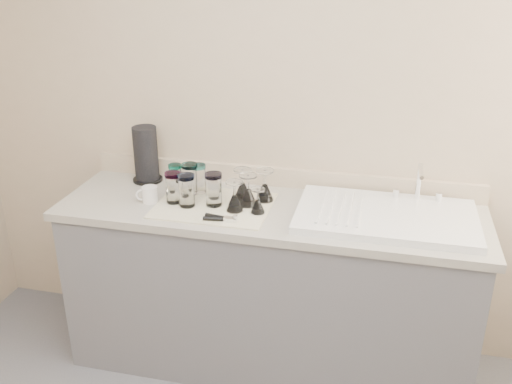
% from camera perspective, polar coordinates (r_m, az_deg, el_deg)
% --- Properties ---
extents(room_envelope, '(3.54, 3.50, 2.52)m').
position_cam_1_polar(room_envelope, '(1.44, -8.58, 2.53)').
color(room_envelope, '#58585D').
rests_on(room_envelope, ground).
extents(counter_unit, '(2.06, 0.62, 0.90)m').
position_cam_1_polar(counter_unit, '(2.97, 1.27, -9.50)').
color(counter_unit, '#5F5F63').
rests_on(counter_unit, ground).
extents(sink_unit, '(0.82, 0.50, 0.22)m').
position_cam_1_polar(sink_unit, '(2.70, 12.92, -2.33)').
color(sink_unit, white).
rests_on(sink_unit, counter_unit).
extents(dish_towel, '(0.55, 0.42, 0.01)m').
position_cam_1_polar(dish_towel, '(2.78, -4.26, -1.35)').
color(dish_towel, white).
rests_on(dish_towel, counter_unit).
extents(tumbler_teal, '(0.07, 0.07, 0.14)m').
position_cam_1_polar(tumbler_teal, '(2.95, -8.05, 1.50)').
color(tumbler_teal, white).
rests_on(tumbler_teal, dish_towel).
extents(tumbler_cyan, '(0.07, 0.07, 0.15)m').
position_cam_1_polar(tumbler_cyan, '(2.90, -5.73, 1.39)').
color(tumbler_cyan, white).
rests_on(tumbler_cyan, dish_towel).
extents(tumbler_purple, '(0.06, 0.06, 0.12)m').
position_cam_1_polar(tumbler_purple, '(2.85, -4.29, 0.75)').
color(tumbler_purple, white).
rests_on(tumbler_purple, dish_towel).
extents(tumbler_magenta, '(0.08, 0.08, 0.15)m').
position_cam_1_polar(tumbler_magenta, '(2.80, -8.26, 0.47)').
color(tumbler_magenta, white).
rests_on(tumbler_magenta, dish_towel).
extents(tumbler_blue, '(0.08, 0.08, 0.16)m').
position_cam_1_polar(tumbler_blue, '(2.75, -6.95, 0.18)').
color(tumbler_blue, white).
rests_on(tumbler_blue, dish_towel).
extents(tumbler_lavender, '(0.08, 0.08, 0.16)m').
position_cam_1_polar(tumbler_lavender, '(2.74, -4.25, 0.28)').
color(tumbler_lavender, white).
rests_on(tumbler_lavender, dish_towel).
extents(tumbler_extra, '(0.08, 0.08, 0.16)m').
position_cam_1_polar(tumbler_extra, '(2.89, -6.61, 1.35)').
color(tumbler_extra, white).
rests_on(tumbler_extra, dish_towel).
extents(goblet_back_left, '(0.09, 0.09, 0.15)m').
position_cam_1_polar(goblet_back_left, '(2.82, -1.35, 0.35)').
color(goblet_back_left, white).
rests_on(goblet_back_left, dish_towel).
extents(goblet_back_right, '(0.09, 0.09, 0.16)m').
position_cam_1_polar(goblet_back_right, '(2.80, 0.89, 0.21)').
color(goblet_back_right, white).
rests_on(goblet_back_right, dish_towel).
extents(goblet_front_left, '(0.08, 0.08, 0.15)m').
position_cam_1_polar(goblet_front_left, '(2.69, -2.16, -0.88)').
color(goblet_front_left, white).
rests_on(goblet_front_left, dish_towel).
extents(goblet_front_right, '(0.07, 0.07, 0.12)m').
position_cam_1_polar(goblet_front_right, '(2.67, 0.18, -1.26)').
color(goblet_front_right, white).
rests_on(goblet_front_right, dish_towel).
extents(goblet_extra, '(0.09, 0.09, 0.16)m').
position_cam_1_polar(goblet_extra, '(2.75, -0.80, -0.28)').
color(goblet_extra, white).
rests_on(goblet_extra, dish_towel).
extents(can_opener, '(0.16, 0.06, 0.02)m').
position_cam_1_polar(can_opener, '(2.61, -3.56, -2.65)').
color(can_opener, silver).
rests_on(can_opener, dish_towel).
extents(white_mug, '(0.12, 0.10, 0.08)m').
position_cam_1_polar(white_mug, '(2.85, -10.61, -0.25)').
color(white_mug, white).
rests_on(white_mug, counter_unit).
extents(paper_towel_roll, '(0.16, 0.16, 0.30)m').
position_cam_1_polar(paper_towel_roll, '(3.08, -10.95, 3.66)').
color(paper_towel_roll, black).
rests_on(paper_towel_roll, counter_unit).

